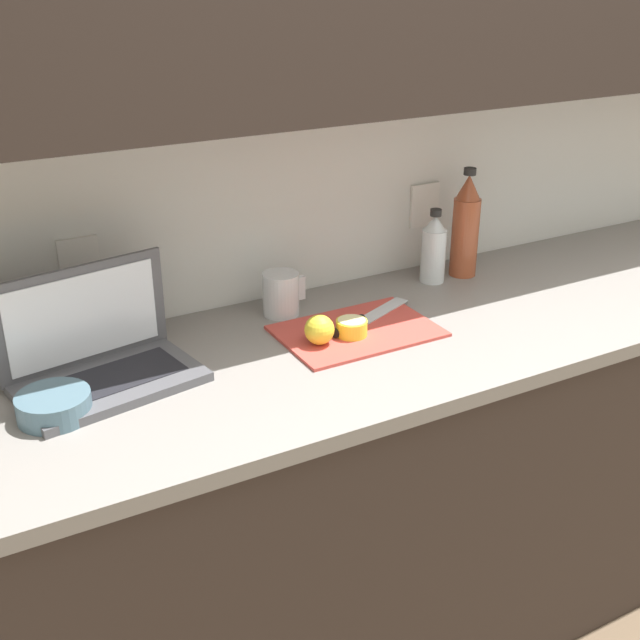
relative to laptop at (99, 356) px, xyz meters
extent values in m
plane|color=brown|center=(0.83, -0.10, -0.98)|extent=(12.00, 12.00, 0.00)
cube|color=white|center=(0.83, 0.26, 0.32)|extent=(5.20, 0.06, 2.60)
cube|color=white|center=(0.03, 0.23, 0.12)|extent=(0.09, 0.01, 0.12)
cube|color=white|center=(0.98, 0.23, 0.12)|extent=(0.09, 0.01, 0.12)
cube|color=#332823|center=(0.83, -0.10, -0.54)|extent=(2.31, 0.62, 0.89)
cube|color=gray|center=(0.83, -0.10, -0.07)|extent=(2.38, 0.66, 0.03)
cube|color=#515156|center=(0.01, -0.04, -0.05)|extent=(0.40, 0.28, 0.02)
cube|color=black|center=(0.01, -0.04, -0.04)|extent=(0.32, 0.18, 0.00)
cube|color=#515156|center=(-0.01, 0.06, 0.07)|extent=(0.37, 0.07, 0.22)
cube|color=white|center=(-0.01, 0.06, 0.07)|extent=(0.32, 0.06, 0.18)
cube|color=#D1473D|center=(0.59, -0.06, -0.05)|extent=(0.37, 0.25, 0.01)
cube|color=silver|center=(0.70, 0.00, -0.05)|extent=(0.18, 0.10, 0.00)
cylinder|color=black|center=(0.57, -0.06, -0.04)|extent=(0.11, 0.06, 0.02)
cylinder|color=yellow|center=(0.56, -0.08, -0.03)|extent=(0.07, 0.07, 0.04)
cylinder|color=#F4EAA3|center=(0.56, -0.08, -0.01)|extent=(0.06, 0.06, 0.00)
sphere|color=yellow|center=(0.47, -0.08, -0.01)|extent=(0.07, 0.07, 0.07)
cylinder|color=#A34C2D|center=(1.04, 0.12, 0.05)|extent=(0.07, 0.07, 0.22)
cone|color=#A34C2D|center=(1.04, 0.12, 0.19)|extent=(0.07, 0.07, 0.07)
cylinder|color=black|center=(1.04, 0.12, 0.23)|extent=(0.03, 0.03, 0.02)
cylinder|color=silver|center=(0.94, 0.12, 0.02)|extent=(0.07, 0.07, 0.15)
cone|color=silver|center=(0.94, 0.12, 0.11)|extent=(0.06, 0.06, 0.04)
cylinder|color=black|center=(0.94, 0.12, 0.14)|extent=(0.03, 0.03, 0.02)
cylinder|color=silver|center=(0.48, 0.12, 0.00)|extent=(0.09, 0.09, 0.11)
cube|color=silver|center=(0.53, 0.12, 0.00)|extent=(0.02, 0.01, 0.06)
cylinder|color=slate|center=(-0.12, -0.11, -0.03)|extent=(0.14, 0.14, 0.05)
camera|label=1|loc=(-0.31, -1.51, 0.76)|focal=45.00mm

